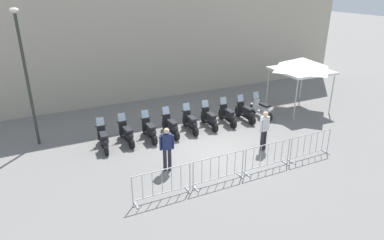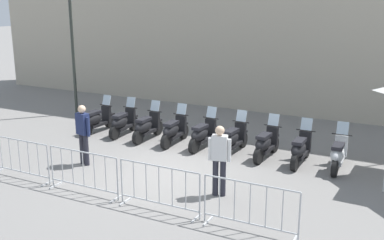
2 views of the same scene
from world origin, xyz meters
TOP-DOWN VIEW (x-y plane):
  - ground_plane at (0.00, 0.00)m, footprint 120.00×120.00m
  - building_facade at (-0.38, 8.90)m, footprint 28.08×3.58m
  - motorcycle_0 at (-4.21, 2.07)m, footprint 0.56×1.72m
  - motorcycle_1 at (-3.18, 2.21)m, footprint 0.57×1.73m
  - motorcycle_2 at (-2.15, 2.17)m, footprint 0.56×1.72m
  - motorcycle_3 at (-1.12, 2.21)m, footprint 0.56×1.73m
  - motorcycle_4 at (-0.10, 2.29)m, footprint 0.56×1.72m
  - motorcycle_5 at (0.93, 2.33)m, footprint 0.56×1.72m
  - motorcycle_6 at (1.95, 2.37)m, footprint 0.56×1.72m
  - motorcycle_7 at (2.99, 2.36)m, footprint 0.56×1.72m
  - motorcycle_8 at (4.02, 2.45)m, footprint 0.56×1.73m
  - barrier_segment_0 at (-3.09, -2.25)m, footprint 2.03×0.52m
  - barrier_segment_1 at (-0.97, -2.16)m, footprint 2.03×0.52m
  - barrier_segment_2 at (1.15, -2.07)m, footprint 2.03×0.52m
  - barrier_segment_3 at (3.27, -1.98)m, footprint 2.03×0.52m
  - street_lamp at (-6.74, 3.74)m, footprint 0.36×0.36m
  - officer_near_row_end at (1.93, -0.67)m, footprint 0.53×0.31m
  - officer_mid_plaza at (-2.33, -0.64)m, footprint 0.54×0.27m
  - canopy_tent at (6.55, 2.73)m, footprint 2.67×2.67m

SIDE VIEW (x-z plane):
  - ground_plane at x=0.00m, z-range 0.00..0.00m
  - motorcycle_0 at x=-4.21m, z-range -0.16..1.07m
  - motorcycle_1 at x=-3.18m, z-range -0.16..1.07m
  - motorcycle_2 at x=-2.15m, z-range -0.16..1.07m
  - motorcycle_3 at x=-1.12m, z-range -0.16..1.07m
  - motorcycle_4 at x=-0.10m, z-range -0.16..1.07m
  - motorcycle_5 at x=0.93m, z-range -0.16..1.07m
  - motorcycle_6 at x=1.95m, z-range -0.16..1.07m
  - motorcycle_7 at x=2.99m, z-range -0.16..1.07m
  - motorcycle_8 at x=4.02m, z-range -0.16..1.07m
  - barrier_segment_0 at x=-3.09m, z-range -0.01..1.06m
  - barrier_segment_1 at x=-0.97m, z-range -0.01..1.06m
  - barrier_segment_2 at x=1.15m, z-range -0.01..1.06m
  - barrier_segment_3 at x=3.27m, z-range -0.01..1.06m
  - officer_near_row_end at x=1.93m, z-range 0.12..1.85m
  - officer_mid_plaza at x=-2.33m, z-range 0.12..1.85m
  - canopy_tent at x=6.55m, z-range 1.06..3.97m
  - street_lamp at x=-6.74m, z-range 0.60..6.31m
  - building_facade at x=-0.38m, z-range 0.00..10.38m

